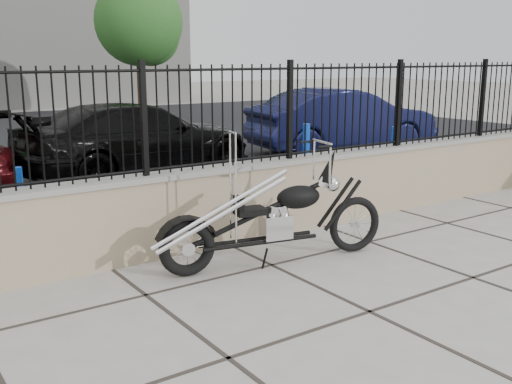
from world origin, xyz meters
name	(u,v)px	position (x,y,z in m)	size (l,w,h in m)	color
ground_plane	(370,312)	(0.00, 0.00, 0.00)	(90.00, 90.00, 0.00)	#99968E
parking_lot	(21,146)	(0.00, 12.50, 0.00)	(30.00, 30.00, 0.00)	black
retaining_wall	(224,205)	(0.00, 2.50, 0.48)	(14.00, 0.36, 0.96)	gray
iron_fence	(223,116)	(0.00, 2.50, 1.56)	(14.00, 0.08, 1.20)	black
chopper_motorcycle	(272,197)	(0.03, 1.54, 0.76)	(2.54, 0.45, 1.52)	black
car_black	(137,139)	(0.95, 7.23, 0.69)	(1.94, 4.78, 1.39)	black
car_blue	(343,120)	(6.22, 7.14, 0.75)	(1.60, 4.58, 1.51)	#0E1235
bollard_a	(20,200)	(-1.93, 4.40, 0.43)	(0.10, 0.10, 0.86)	#0A17A2
bollard_b	(306,154)	(3.08, 4.69, 0.54)	(0.13, 0.13, 1.08)	blue
bollard_c	(394,150)	(5.15, 4.51, 0.46)	(0.11, 0.11, 0.92)	blue
tree_right	(138,18)	(5.05, 16.20, 3.55)	(3.00, 3.00, 5.06)	#382619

